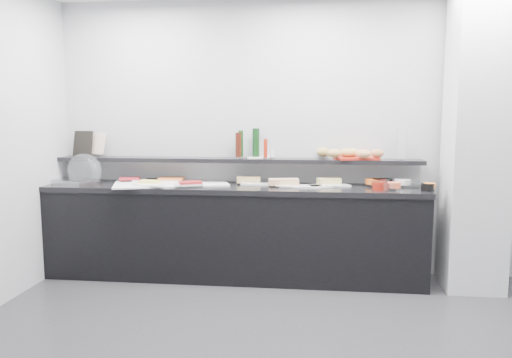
# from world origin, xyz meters

# --- Properties ---
(back_wall) EXTENTS (5.00, 0.02, 2.70)m
(back_wall) POSITION_xyz_m (0.00, 2.00, 1.35)
(back_wall) COLOR #AAADB2
(back_wall) RESTS_ON ground
(column) EXTENTS (0.50, 0.50, 2.70)m
(column) POSITION_xyz_m (1.50, 1.65, 1.35)
(column) COLOR silver
(column) RESTS_ON ground
(buffet_cabinet) EXTENTS (3.60, 0.60, 0.85)m
(buffet_cabinet) POSITION_xyz_m (-0.70, 1.70, 0.42)
(buffet_cabinet) COLOR black
(buffet_cabinet) RESTS_ON ground
(counter_top) EXTENTS (3.62, 0.62, 0.05)m
(counter_top) POSITION_xyz_m (-0.70, 1.70, 0.88)
(counter_top) COLOR black
(counter_top) RESTS_ON buffet_cabinet
(wall_shelf) EXTENTS (3.60, 0.25, 0.04)m
(wall_shelf) POSITION_xyz_m (-0.70, 1.88, 1.13)
(wall_shelf) COLOR black
(wall_shelf) RESTS_ON back_wall
(cloche_base) EXTENTS (0.53, 0.44, 0.04)m
(cloche_base) POSITION_xyz_m (-2.30, 1.70, 0.92)
(cloche_base) COLOR #AAABB1
(cloche_base) RESTS_ON counter_top
(cloche_dome) EXTENTS (0.43, 0.34, 0.34)m
(cloche_dome) POSITION_xyz_m (-2.20, 1.71, 1.03)
(cloche_dome) COLOR white
(cloche_dome) RESTS_ON cloche_base
(linen_runner) EXTENTS (1.19, 0.82, 0.01)m
(linen_runner) POSITION_xyz_m (-1.31, 1.72, 0.91)
(linen_runner) COLOR silver
(linen_runner) RESTS_ON counter_top
(platter_meat_a) EXTENTS (0.28, 0.21, 0.01)m
(platter_meat_a) POSITION_xyz_m (-1.61, 1.84, 0.92)
(platter_meat_a) COLOR white
(platter_meat_a) RESTS_ON linen_runner
(food_meat_a) EXTENTS (0.22, 0.17, 0.02)m
(food_meat_a) POSITION_xyz_m (-1.76, 1.79, 0.94)
(food_meat_a) COLOR maroon
(food_meat_a) RESTS_ON platter_meat_a
(platter_salmon) EXTENTS (0.38, 0.31, 0.01)m
(platter_salmon) POSITION_xyz_m (-1.43, 1.85, 0.92)
(platter_salmon) COLOR white
(platter_salmon) RESTS_ON linen_runner
(food_salmon) EXTENTS (0.25, 0.17, 0.02)m
(food_salmon) POSITION_xyz_m (-1.35, 1.84, 0.94)
(food_salmon) COLOR orange
(food_salmon) RESTS_ON platter_salmon
(platter_cheese) EXTENTS (0.35, 0.27, 0.01)m
(platter_cheese) POSITION_xyz_m (-1.46, 1.52, 0.92)
(platter_cheese) COLOR white
(platter_cheese) RESTS_ON linen_runner
(food_cheese) EXTENTS (0.21, 0.15, 0.02)m
(food_cheese) POSITION_xyz_m (-1.49, 1.60, 0.94)
(food_cheese) COLOR #F0E75D
(food_cheese) RESTS_ON platter_cheese
(platter_meat_b) EXTENTS (0.30, 0.25, 0.01)m
(platter_meat_b) POSITION_xyz_m (-1.11, 1.57, 0.92)
(platter_meat_b) COLOR white
(platter_meat_b) RESTS_ON linen_runner
(food_meat_b) EXTENTS (0.24, 0.20, 0.02)m
(food_meat_b) POSITION_xyz_m (-1.09, 1.57, 0.94)
(food_meat_b) COLOR maroon
(food_meat_b) RESTS_ON platter_meat_b
(sandwich_plate_left) EXTENTS (0.31, 0.14, 0.01)m
(sandwich_plate_left) POSITION_xyz_m (-0.48, 1.80, 0.91)
(sandwich_plate_left) COLOR white
(sandwich_plate_left) RESTS_ON counter_top
(sandwich_food_left) EXTENTS (0.24, 0.13, 0.06)m
(sandwich_food_left) POSITION_xyz_m (-0.57, 1.82, 0.94)
(sandwich_food_left) COLOR tan
(sandwich_food_left) RESTS_ON sandwich_plate_left
(tongs_left) EXTENTS (0.14, 0.09, 0.01)m
(tongs_left) POSITION_xyz_m (-0.54, 1.78, 0.92)
(tongs_left) COLOR silver
(tongs_left) RESTS_ON sandwich_plate_left
(sandwich_plate_mid) EXTENTS (0.39, 0.17, 0.01)m
(sandwich_plate_mid) POSITION_xyz_m (-0.06, 1.68, 0.91)
(sandwich_plate_mid) COLOR white
(sandwich_plate_mid) RESTS_ON counter_top
(sandwich_food_mid) EXTENTS (0.29, 0.16, 0.06)m
(sandwich_food_mid) POSITION_xyz_m (-0.22, 1.69, 0.94)
(sandwich_food_mid) COLOR tan
(sandwich_food_mid) RESTS_ON sandwich_plate_mid
(tongs_mid) EXTENTS (0.16, 0.01, 0.01)m
(tongs_mid) POSITION_xyz_m (-0.20, 1.59, 0.92)
(tongs_mid) COLOR silver
(tongs_mid) RESTS_ON sandwich_plate_mid
(sandwich_plate_right) EXTENTS (0.42, 0.29, 0.01)m
(sandwich_plate_right) POSITION_xyz_m (0.21, 1.77, 0.91)
(sandwich_plate_right) COLOR white
(sandwich_plate_right) RESTS_ON counter_top
(sandwich_food_right) EXTENTS (0.24, 0.16, 0.06)m
(sandwich_food_right) POSITION_xyz_m (0.21, 1.81, 0.94)
(sandwich_food_right) COLOR #D3BE6E
(sandwich_food_right) RESTS_ON sandwich_plate_right
(tongs_right) EXTENTS (0.16, 0.04, 0.01)m
(tongs_right) POSITION_xyz_m (0.23, 1.70, 0.92)
(tongs_right) COLOR #ACB0B3
(tongs_right) RESTS_ON sandwich_plate_right
(bowl_glass_fruit) EXTENTS (0.20, 0.20, 0.07)m
(bowl_glass_fruit) POSITION_xyz_m (0.70, 1.79, 0.94)
(bowl_glass_fruit) COLOR white
(bowl_glass_fruit) RESTS_ON counter_top
(fill_glass_fruit) EXTENTS (0.20, 0.20, 0.05)m
(fill_glass_fruit) POSITION_xyz_m (0.63, 1.81, 0.95)
(fill_glass_fruit) COLOR orange
(fill_glass_fruit) RESTS_ON bowl_glass_fruit
(bowl_black_jam) EXTENTS (0.14, 0.14, 0.07)m
(bowl_black_jam) POSITION_xyz_m (0.75, 1.85, 0.94)
(bowl_black_jam) COLOR black
(bowl_black_jam) RESTS_ON counter_top
(fill_black_jam) EXTENTS (0.14, 0.14, 0.05)m
(fill_black_jam) POSITION_xyz_m (0.68, 1.79, 0.95)
(fill_black_jam) COLOR #51100B
(fill_black_jam) RESTS_ON bowl_black_jam
(bowl_glass_cream) EXTENTS (0.19, 0.19, 0.07)m
(bowl_glass_cream) POSITION_xyz_m (0.97, 1.77, 0.94)
(bowl_glass_cream) COLOR white
(bowl_glass_cream) RESTS_ON counter_top
(fill_glass_cream) EXTENTS (0.17, 0.17, 0.05)m
(fill_glass_cream) POSITION_xyz_m (0.90, 1.81, 0.95)
(fill_glass_cream) COLOR white
(fill_glass_cream) RESTS_ON bowl_glass_cream
(bowl_red_jam) EXTENTS (0.18, 0.18, 0.07)m
(bowl_red_jam) POSITION_xyz_m (0.67, 1.58, 0.94)
(bowl_red_jam) COLOR maroon
(bowl_red_jam) RESTS_ON counter_top
(fill_red_jam) EXTENTS (0.14, 0.14, 0.05)m
(fill_red_jam) POSITION_xyz_m (0.66, 1.61, 0.95)
(fill_red_jam) COLOR #4F180B
(fill_red_jam) RESTS_ON bowl_red_jam
(bowl_glass_salmon) EXTENTS (0.15, 0.15, 0.07)m
(bowl_glass_salmon) POSITION_xyz_m (0.73, 1.57, 0.94)
(bowl_glass_salmon) COLOR silver
(bowl_glass_salmon) RESTS_ON counter_top
(fill_glass_salmon) EXTENTS (0.15, 0.15, 0.05)m
(fill_glass_salmon) POSITION_xyz_m (0.78, 1.58, 0.95)
(fill_glass_salmon) COLOR #E76038
(fill_glass_salmon) RESTS_ON bowl_glass_salmon
(bowl_black_fruit) EXTENTS (0.13, 0.13, 0.07)m
(bowl_black_fruit) POSITION_xyz_m (1.08, 1.57, 0.94)
(bowl_black_fruit) COLOR black
(bowl_black_fruit) RESTS_ON counter_top
(fill_black_fruit) EXTENTS (0.13, 0.13, 0.05)m
(fill_black_fruit) POSITION_xyz_m (1.09, 1.57, 0.95)
(fill_black_fruit) COLOR orange
(fill_black_fruit) RESTS_ON bowl_black_fruit
(framed_print) EXTENTS (0.22, 0.11, 0.26)m
(framed_print) POSITION_xyz_m (-2.31, 1.95, 1.28)
(framed_print) COLOR black
(framed_print) RESTS_ON wall_shelf
(print_art) EXTENTS (0.20, 0.12, 0.22)m
(print_art) POSITION_xyz_m (-2.16, 1.95, 1.28)
(print_art) COLOR beige
(print_art) RESTS_ON framed_print
(condiment_tray) EXTENTS (0.27, 0.21, 0.01)m
(condiment_tray) POSITION_xyz_m (-0.47, 1.91, 1.16)
(condiment_tray) COLOR white
(condiment_tray) RESTS_ON wall_shelf
(bottle_green_a) EXTENTS (0.05, 0.05, 0.26)m
(bottle_green_a) POSITION_xyz_m (-0.66, 1.91, 1.29)
(bottle_green_a) COLOR #10360E
(bottle_green_a) RESTS_ON condiment_tray
(bottle_brown) EXTENTS (0.07, 0.07, 0.24)m
(bottle_brown) POSITION_xyz_m (-0.67, 1.87, 1.28)
(bottle_brown) COLOR #3D140B
(bottle_brown) RESTS_ON condiment_tray
(bottle_green_b) EXTENTS (0.09, 0.09, 0.28)m
(bottle_green_b) POSITION_xyz_m (-0.51, 1.93, 1.30)
(bottle_green_b) COLOR black
(bottle_green_b) RESTS_ON condiment_tray
(bottle_hot) EXTENTS (0.05, 0.05, 0.18)m
(bottle_hot) POSITION_xyz_m (-0.40, 1.84, 1.25)
(bottle_hot) COLOR #A6210B
(bottle_hot) RESTS_ON condiment_tray
(shaker_salt) EXTENTS (0.04, 0.04, 0.07)m
(shaker_salt) POSITION_xyz_m (-0.33, 1.90, 1.20)
(shaker_salt) COLOR white
(shaker_salt) RESTS_ON condiment_tray
(shaker_pepper) EXTENTS (0.05, 0.05, 0.07)m
(shaker_pepper) POSITION_xyz_m (-0.35, 1.86, 1.20)
(shaker_pepper) COLOR white
(shaker_pepper) RESTS_ON condiment_tray
(bread_tray) EXTENTS (0.44, 0.36, 0.02)m
(bread_tray) POSITION_xyz_m (0.47, 1.90, 1.16)
(bread_tray) COLOR #AF2112
(bread_tray) RESTS_ON wall_shelf
(bread_roll_nw) EXTENTS (0.15, 0.12, 0.08)m
(bread_roll_nw) POSITION_xyz_m (0.15, 1.97, 1.21)
(bread_roll_nw) COLOR #AA8B41
(bread_roll_nw) RESTS_ON bread_tray
(bread_roll_n) EXTENTS (0.16, 0.12, 0.08)m
(bread_roll_n) POSITION_xyz_m (0.43, 1.95, 1.21)
(bread_roll_n) COLOR #AE8542
(bread_roll_n) RESTS_ON bread_tray
(bread_roll_ne) EXTENTS (0.17, 0.13, 0.08)m
(bread_roll_ne) POSITION_xyz_m (0.42, 1.93, 1.21)
(bread_roll_ne) COLOR tan
(bread_roll_ne) RESTS_ON bread_tray
(bread_roll_sw) EXTENTS (0.15, 0.09, 0.08)m
(bread_roll_sw) POSITION_xyz_m (0.26, 1.82, 1.21)
(bread_roll_sw) COLOR #B88D46
(bread_roll_sw) RESTS_ON bread_tray
(bread_roll_s) EXTENTS (0.15, 0.11, 0.08)m
(bread_roll_s) POSITION_xyz_m (0.53, 1.77, 1.21)
(bread_roll_s) COLOR tan
(bread_roll_s) RESTS_ON bread_tray
(bread_roll_se) EXTENTS (0.14, 0.10, 0.08)m
(bread_roll_se) POSITION_xyz_m (0.66, 1.85, 1.21)
(bread_roll_se) COLOR #B47244
(bread_roll_se) RESTS_ON bread_tray
(bread_roll_midw) EXTENTS (0.16, 0.12, 0.08)m
(bread_roll_midw) POSITION_xyz_m (0.38, 1.90, 1.21)
(bread_roll_midw) COLOR #AD8F42
(bread_roll_midw) RESTS_ON bread_tray
(carafe) EXTENTS (0.13, 0.13, 0.30)m
(carafe) POSITION_xyz_m (0.88, 1.86, 1.30)
(carafe) COLOR white
(carafe) RESTS_ON wall_shelf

